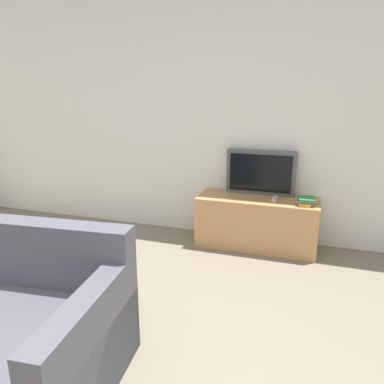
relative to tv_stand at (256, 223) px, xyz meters
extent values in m
cube|color=silver|center=(-0.70, 0.27, 1.04)|extent=(9.00, 0.06, 2.60)
cube|color=tan|center=(0.00, 0.00, 0.00)|extent=(1.22, 0.43, 0.53)
cube|color=#4C4C51|center=(-0.01, 0.18, 0.50)|extent=(0.72, 0.08, 0.47)
cube|color=black|center=(-0.01, 0.13, 0.50)|extent=(0.64, 0.01, 0.39)
cube|color=#474751|center=(-0.50, -2.30, 0.06)|extent=(0.23, 0.98, 0.65)
cube|color=gold|center=(0.47, -0.07, 0.28)|extent=(0.13, 0.18, 0.03)
cube|color=#7A3884|center=(0.47, -0.07, 0.30)|extent=(0.17, 0.16, 0.02)
cube|color=#2D753D|center=(0.48, -0.07, 0.32)|extent=(0.17, 0.19, 0.03)
cube|color=#B7B7B7|center=(0.17, 0.01, 0.28)|extent=(0.06, 0.15, 0.02)
camera|label=1|loc=(0.49, -3.69, 1.38)|focal=35.00mm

